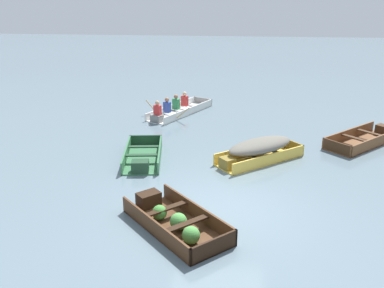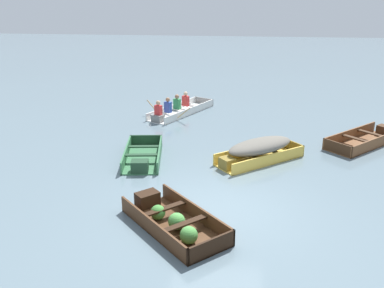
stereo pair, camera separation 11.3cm
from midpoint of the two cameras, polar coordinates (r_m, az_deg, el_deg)
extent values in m
plane|color=slate|center=(10.50, 3.69, -8.70)|extent=(80.00, 80.00, 0.00)
cube|color=#4C2D19|center=(9.76, -2.02, -10.96)|extent=(2.73, 2.82, 0.04)
cube|color=#4C2D19|center=(9.40, -5.01, -11.07)|extent=(1.87, 2.04, 0.39)
cube|color=#4C2D19|center=(9.96, 0.76, -9.09)|extent=(1.87, 2.04, 0.39)
cube|color=black|center=(8.76, 3.00, -13.61)|extent=(0.93, 0.85, 0.39)
cube|color=black|center=(10.54, -5.65, -7.32)|extent=(0.64, 0.63, 0.35)
cube|color=black|center=(9.92, -3.37, -8.60)|extent=(0.93, 0.87, 0.04)
cube|color=black|center=(9.33, -0.62, -10.56)|extent=(0.93, 0.87, 0.04)
sphere|color=#428438|center=(9.95, -4.23, -9.07)|extent=(0.35, 0.35, 0.35)
sphere|color=#4C9342|center=(9.54, -1.72, -10.27)|extent=(0.38, 0.38, 0.38)
sphere|color=#4C9342|center=(9.06, -0.06, -12.06)|extent=(0.38, 0.38, 0.38)
cube|color=#E5BC47|center=(13.46, 9.23, -2.14)|extent=(2.83, 2.54, 0.04)
cube|color=#E5BC47|center=(13.10, 10.56, -2.10)|extent=(2.27, 1.84, 0.36)
cube|color=#E5BC47|center=(13.72, 8.03, -0.92)|extent=(2.27, 1.84, 0.36)
cube|color=olive|center=(14.33, 13.51, -0.36)|extent=(0.64, 0.77, 0.36)
cube|color=olive|center=(12.65, 4.98, -2.56)|extent=(0.55, 0.56, 0.33)
cube|color=olive|center=(13.10, 7.87, -1.50)|extent=(0.66, 0.76, 0.04)
cube|color=olive|center=(13.65, 10.64, -0.78)|extent=(0.66, 0.76, 0.04)
ellipsoid|color=#6B665B|center=(13.29, 9.34, -0.25)|extent=(2.40, 2.18, 0.43)
cube|color=#387047|center=(13.49, -6.29, -1.95)|extent=(1.41, 2.61, 0.04)
cube|color=#387047|center=(13.39, -4.10, -1.26)|extent=(0.38, 2.47, 0.38)
cube|color=#387047|center=(13.48, -8.51, -1.28)|extent=(0.38, 2.47, 0.38)
cube|color=#1E3D27|center=(14.56, -5.92, 0.47)|extent=(1.09, 0.19, 0.38)
cube|color=#1E3D27|center=(12.44, -6.72, -2.96)|extent=(0.53, 0.42, 0.34)
cube|color=#1E3D27|center=(13.05, -6.47, -1.47)|extent=(1.00, 0.29, 0.04)
cube|color=#1E3D27|center=(13.74, -6.20, -0.33)|extent=(1.00, 0.29, 0.04)
cube|color=brown|center=(15.86, 22.00, 0.06)|extent=(2.97, 2.93, 0.04)
cube|color=brown|center=(16.05, 20.51, 1.16)|extent=(2.25, 2.18, 0.39)
cube|color=brown|center=(15.57, 23.70, 0.15)|extent=(2.25, 2.18, 0.39)
cube|color=#3F2716|center=(14.57, 18.99, -0.53)|extent=(0.80, 0.82, 0.39)
cube|color=#3F2716|center=(16.16, 22.98, 1.32)|extent=(0.80, 0.82, 0.04)
cube|color=#3F2716|center=(15.39, 21.24, 0.66)|extent=(0.80, 0.82, 0.04)
cube|color=white|center=(18.38, -1.24, 4.18)|extent=(2.55, 3.63, 0.04)
cube|color=white|center=(18.08, -0.03, 4.37)|extent=(1.72, 3.19, 0.31)
cube|color=white|center=(18.61, -2.42, 4.81)|extent=(1.72, 3.19, 0.31)
cube|color=gray|center=(19.76, 1.76, 5.72)|extent=(0.90, 0.51, 0.31)
cube|color=gray|center=(17.11, -4.39, 3.45)|extent=(0.56, 0.53, 0.28)
cube|color=gray|center=(17.90, -2.24, 4.46)|extent=(0.86, 0.56, 0.04)
cube|color=gray|center=(18.75, -0.28, 5.19)|extent=(0.86, 0.56, 0.04)
cube|color=red|center=(18.51, -0.68, 5.76)|extent=(0.33, 0.29, 0.44)
sphere|color=beige|center=(18.43, -0.68, 6.73)|extent=(0.18, 0.18, 0.18)
cube|color=#338C4C|center=(18.02, -1.83, 5.35)|extent=(0.33, 0.29, 0.44)
sphere|color=#9E7051|center=(17.94, -1.84, 6.34)|extent=(0.18, 0.18, 0.18)
cube|color=#2D4CA5|center=(17.53, -3.04, 4.92)|extent=(0.33, 0.29, 0.44)
sphere|color=#9E7051|center=(17.45, -3.06, 5.93)|extent=(0.18, 0.18, 0.18)
cube|color=red|center=(17.06, -4.32, 4.46)|extent=(0.33, 0.29, 0.44)
sphere|color=tan|center=(16.97, -4.35, 5.50)|extent=(0.18, 0.18, 0.18)
cylinder|color=tan|center=(17.11, -0.91, 4.17)|extent=(0.59, 0.34, 0.55)
cylinder|color=tan|center=(18.04, -5.05, 4.94)|extent=(0.59, 0.34, 0.55)
camera|label=1|loc=(0.06, -89.76, 0.09)|focal=40.00mm
camera|label=2|loc=(0.06, 90.24, -0.09)|focal=40.00mm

